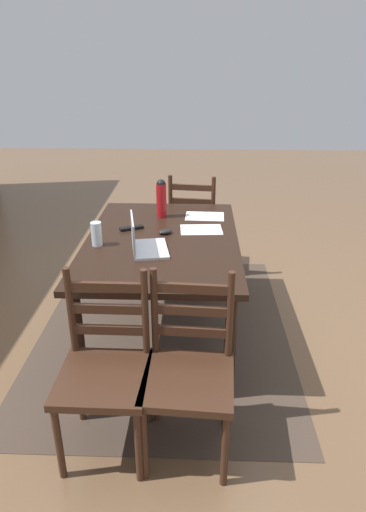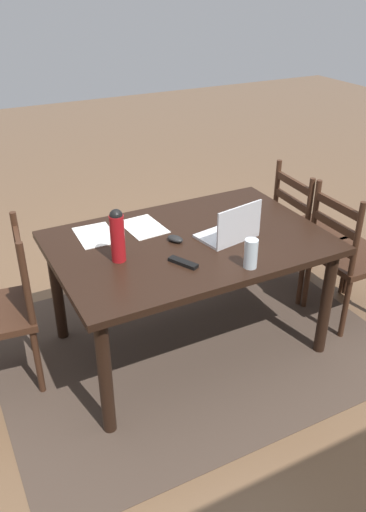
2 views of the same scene
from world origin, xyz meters
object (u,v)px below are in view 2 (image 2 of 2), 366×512
Objects in this scene: laptop at (232,230)px; water_bottle at (117,234)px; tv_remote at (183,263)px; chair_left_far at (348,256)px; drinking_glass at (251,254)px; chair_right_near at (0,311)px; chair_left_near at (307,231)px; dining_table at (189,253)px; computer_mouse at (175,239)px.

water_bottle is (0.66, -0.07, 0.10)m from laptop.
tv_remote is (0.38, 0.13, -0.05)m from laptop.
chair_left_far reaches higher than drinking_glass.
chair_right_near is 1.05m from tv_remote.
dining_table is at bearing 11.17° from chair_left_near.
water_bottle is at bearing -18.16° from computer_mouse.
dining_table is 1.63× the size of chair_left_far.
chair_left_near is at bearing -168.83° from dining_table.
drinking_glass is (0.08, 0.31, 0.02)m from laptop.
computer_mouse is at bearing -22.46° from laptop.
computer_mouse reaches higher than tv_remote.
water_bottle reaches higher than dining_table.
water_bottle is 0.70m from drinking_glass.
drinking_glass is (-0.14, 0.42, 0.17)m from dining_table.
computer_mouse is at bearing -11.03° from chair_left_far.
dining_table is 1.10m from chair_left_far.
dining_table is 1.63× the size of chair_left_near.
chair_left_far is at bearing -167.22° from drinking_glass.
laptop is at bearing -104.33° from drinking_glass.
chair_left_near is at bearing -90.01° from chair_left_far.
chair_right_near is 5.97× the size of drinking_glass.
water_bottle reaches higher than chair_left_far.
laptop reaches higher than chair_left_near.
dining_table is 0.30m from tv_remote.
chair_left_far reaches higher than tv_remote.
computer_mouse is 0.26m from tv_remote.
water_bottle is at bearing -33.29° from drinking_glass.
drinking_glass is at bearing 146.71° from water_bottle.
drinking_glass is 0.36m from tv_remote.
drinking_glass is at bearing 152.66° from chair_right_near.
chair_left_far is at bearing 89.99° from chair_left_near.
water_bottle is at bearing -5.94° from laptop.
laptop reaches higher than drinking_glass.
chair_right_near is at bearing -10.78° from dining_table.
water_bottle is (1.51, -0.17, 0.44)m from chair_left_far.
tv_remote is at bearing 145.40° from water_bottle.
chair_left_near is at bearing -179.80° from chair_right_near.
dining_table is at bearing 169.22° from chair_right_near.
drinking_glass reaches higher than computer_mouse.
laptop is at bearing -6.76° from chair_left_far.
dining_table is 9.13× the size of tv_remote.
chair_left_far is at bearing 168.99° from dining_table.
water_bottle is at bearing 9.34° from chair_left_near.
water_bottle reaches higher than laptop.
chair_right_near is at bearing -51.65° from tv_remote.
chair_left_far is at bearing 173.24° from laptop.
drinking_glass is at bearing 34.06° from chair_left_near.
chair_left_near is at bearing 162.93° from computer_mouse.
laptop is 2.23× the size of drinking_glass.
chair_left_far is 3.23× the size of water_bottle.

